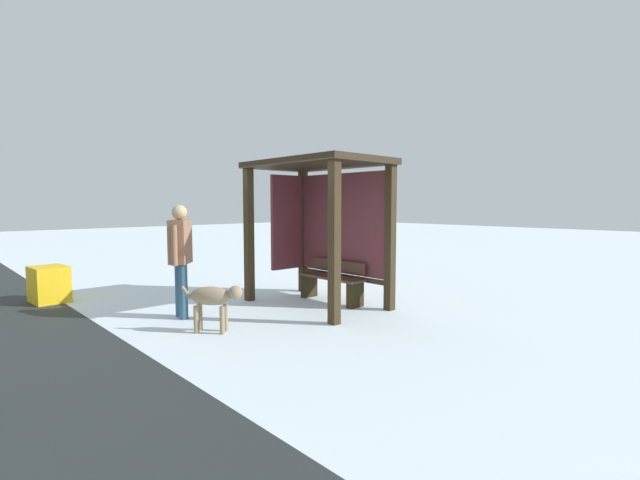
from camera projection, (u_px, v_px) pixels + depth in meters
ground_plane at (316, 305)px, 8.03m from camera, size 60.00×60.00×0.00m
bus_shelter at (321, 203)px, 8.12m from camera, size 2.53×1.59×2.59m
bench_left_inside at (332, 282)px, 8.27m from camera, size 1.42×0.39×0.77m
person_walking at (180, 252)px, 7.04m from camera, size 0.48×0.48×1.81m
dog at (214, 299)px, 6.27m from camera, size 0.73×0.64×0.68m
grit_bin at (49, 284)px, 8.23m from camera, size 0.74×0.61×0.67m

